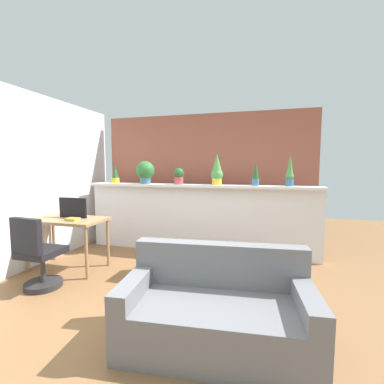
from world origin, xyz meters
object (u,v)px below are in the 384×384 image
object	(u,v)px
potted_plant_4	(256,175)
desk	(68,224)
potted_plant_3	(217,170)
office_chair	(38,258)
potted_plant_2	(179,176)
couch	(216,312)
potted_plant_1	(145,171)
side_cube_shelf	(158,258)
book_on_desk	(73,219)
tv_monitor	(73,208)
potted_plant_0	(115,175)
potted_plant_5	(290,172)

from	to	relation	value
potted_plant_4	desk	xyz separation A→B (m)	(-2.62, -1.20, -0.70)
potted_plant_3	office_chair	bearing A→B (deg)	-134.71
potted_plant_2	potted_plant_4	xyz separation A→B (m)	(1.29, 0.03, 0.02)
potted_plant_4	couch	distance (m)	2.52
potted_plant_2	potted_plant_4	bearing A→B (deg)	1.48
potted_plant_1	couch	distance (m)	3.02
potted_plant_4	side_cube_shelf	size ratio (longest dim) A/B	0.75
desk	book_on_desk	bearing A→B (deg)	-30.85
side_cube_shelf	couch	distance (m)	1.55
tv_monitor	couch	bearing A→B (deg)	-25.93
potted_plant_0	couch	xyz separation A→B (m)	(2.32, -2.24, -1.07)
potted_plant_0	book_on_desk	size ratio (longest dim) A/B	2.11
potted_plant_5	office_chair	distance (m)	3.70
potted_plant_3	side_cube_shelf	xyz separation A→B (m)	(-0.60, -1.12, -1.19)
potted_plant_0	potted_plant_2	bearing A→B (deg)	-0.38
potted_plant_2	book_on_desk	size ratio (longest dim) A/B	1.68
potted_plant_1	potted_plant_4	distance (m)	1.92
potted_plant_4	potted_plant_2	bearing A→B (deg)	-178.52
office_chair	potted_plant_0	bearing A→B (deg)	91.27
potted_plant_4	couch	bearing A→B (deg)	-95.53
potted_plant_1	office_chair	bearing A→B (deg)	-107.56
potted_plant_1	tv_monitor	bearing A→B (deg)	-121.75
potted_plant_1	side_cube_shelf	xyz separation A→B (m)	(0.68, -1.06, -1.17)
desk	tv_monitor	bearing A→B (deg)	64.61
potted_plant_2	couch	size ratio (longest dim) A/B	0.18
couch	potted_plant_3	bearing A→B (deg)	100.28
side_cube_shelf	couch	world-z (taller)	couch
desk	office_chair	xyz separation A→B (m)	(0.13, -0.66, -0.28)
side_cube_shelf	desk	bearing A→B (deg)	-175.88
potted_plant_5	desk	xyz separation A→B (m)	(-3.14, -1.23, -0.75)
potted_plant_1	tv_monitor	xyz separation A→B (m)	(-0.67, -1.08, -0.52)
potted_plant_1	desk	world-z (taller)	potted_plant_1
book_on_desk	side_cube_shelf	bearing A→B (deg)	9.91
potted_plant_2	potted_plant_4	world-z (taller)	potted_plant_4
potted_plant_4	potted_plant_3	bearing A→B (deg)	178.14
desk	couch	xyz separation A→B (m)	(2.40, -1.07, -0.38)
desk	office_chair	distance (m)	0.73
couch	potted_plant_1	bearing A→B (deg)	127.36
potted_plant_1	potted_plant_3	xyz separation A→B (m)	(1.29, 0.06, 0.02)
potted_plant_0	couch	distance (m)	3.40
desk	office_chair	world-z (taller)	office_chair
couch	side_cube_shelf	bearing A→B (deg)	131.05
potted_plant_3	office_chair	distance (m)	2.85
potted_plant_4	book_on_desk	size ratio (longest dim) A/B	2.21
tv_monitor	book_on_desk	distance (m)	0.27
potted_plant_0	potted_plant_3	xyz separation A→B (m)	(1.90, 0.05, 0.08)
potted_plant_5	desk	distance (m)	3.46
potted_plant_4	desk	bearing A→B (deg)	-155.50
potted_plant_1	potted_plant_5	distance (m)	2.44
potted_plant_2	desk	size ratio (longest dim) A/B	0.26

